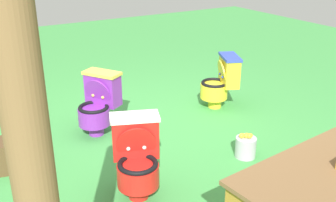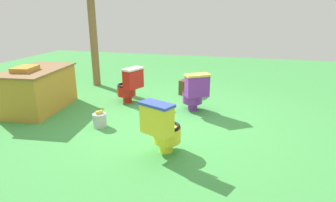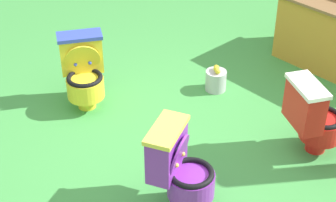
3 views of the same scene
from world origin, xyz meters
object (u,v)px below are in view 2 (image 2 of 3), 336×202
toilet_red (129,85)px  toilet_purple (195,92)px  vendor_table (38,89)px  toilet_yellow (162,127)px  lemon_bucket (100,120)px  small_crate (187,87)px  wooden_post (94,43)px

toilet_red → toilet_purple: 1.35m
vendor_table → toilet_yellow: bearing=-111.9°
vendor_table → lemon_bucket: (-0.49, -1.49, -0.28)m
toilet_red → toilet_purple: size_ratio=1.00×
toilet_purple → vendor_table: bearing=160.4°
toilet_yellow → toilet_purple: (1.71, -0.12, 0.00)m
small_crate → lemon_bucket: small_crate is taller
toilet_purple → lemon_bucket: toilet_purple is taller
toilet_red → small_crate: toilet_red is taller
toilet_yellow → small_crate: size_ratio=2.27×
toilet_yellow → wooden_post: bearing=154.1°
small_crate → lemon_bucket: bearing=155.0°
toilet_purple → wooden_post: bearing=122.7°
toilet_red → vendor_table: vendor_table is taller
vendor_table → lemon_bucket: vendor_table is taller
toilet_red → wooden_post: (1.10, 1.33, 0.66)m
toilet_purple → small_crate: bearing=76.0°
wooden_post → small_crate: (-0.21, -2.32, -0.87)m
toilet_red → small_crate: size_ratio=2.27×
toilet_purple → vendor_table: 2.90m
lemon_bucket → small_crate: bearing=-25.0°
vendor_table → small_crate: 3.01m
toilet_purple → toilet_yellow: bearing=-126.1°
toilet_red → lemon_bucket: size_ratio=2.63×
lemon_bucket → toilet_purple: bearing=-50.5°
wooden_post → small_crate: bearing=-95.2°
toilet_purple → small_crate: (1.05, 0.34, -0.21)m
toilet_yellow → toilet_purple: same height
toilet_purple → lemon_bucket: bearing=-172.5°
toilet_purple → wooden_post: size_ratio=0.35×
toilet_red → lemon_bucket: toilet_red is taller
lemon_bucket → wooden_post: bearing=29.1°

